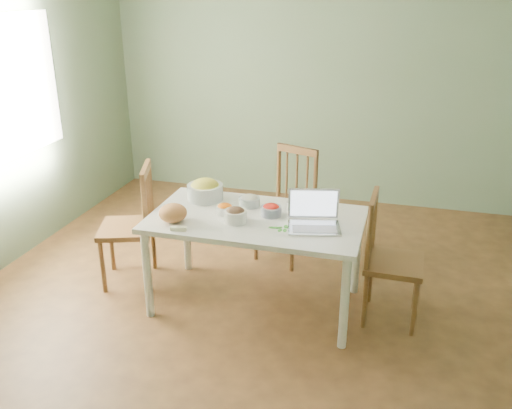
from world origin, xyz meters
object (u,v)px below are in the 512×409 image
(chair_far, at_px, (285,206))
(chair_left, at_px, (126,225))
(bread_boule, at_px, (173,213))
(laptop, at_px, (315,212))
(chair_right, at_px, (395,260))
(dining_table, at_px, (256,261))
(bowl_squash, at_px, (205,190))

(chair_far, distance_m, chair_left, 1.37)
(bread_boule, distance_m, laptop, 1.01)
(chair_right, distance_m, bread_boule, 1.63)
(dining_table, distance_m, bowl_squash, 0.70)
(chair_left, relative_size, laptop, 2.77)
(chair_left, distance_m, bowl_squash, 0.72)
(chair_far, relative_size, laptop, 2.77)
(dining_table, bearing_deg, bread_boule, -156.98)
(chair_left, distance_m, chair_right, 2.13)
(chair_far, bearing_deg, bread_boule, -100.11)
(chair_left, bearing_deg, dining_table, 67.68)
(bread_boule, bearing_deg, chair_far, 60.64)
(dining_table, xyz_separation_m, laptop, (0.45, -0.09, 0.49))
(chair_left, relative_size, bowl_squash, 3.52)
(chair_left, bearing_deg, chair_right, 71.40)
(chair_far, bearing_deg, chair_right, -17.81)
(chair_left, bearing_deg, chair_far, 104.12)
(laptop, bearing_deg, chair_left, 160.75)
(dining_table, distance_m, laptop, 0.67)
(laptop, bearing_deg, chair_right, 3.00)
(chair_right, relative_size, laptop, 2.66)
(chair_far, bearing_deg, chair_left, -127.84)
(chair_left, distance_m, laptop, 1.61)
(chair_far, bearing_deg, dining_table, -73.31)
(dining_table, relative_size, bowl_squash, 5.49)
(chair_far, xyz_separation_m, bowl_squash, (-0.52, -0.58, 0.31))
(chair_right, relative_size, bowl_squash, 3.38)
(laptop, bearing_deg, dining_table, 155.07)
(chair_far, distance_m, bread_boule, 1.24)
(laptop, bearing_deg, bread_boule, 174.78)
(chair_far, relative_size, bread_boule, 4.90)
(chair_far, height_order, bread_boule, chair_far)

